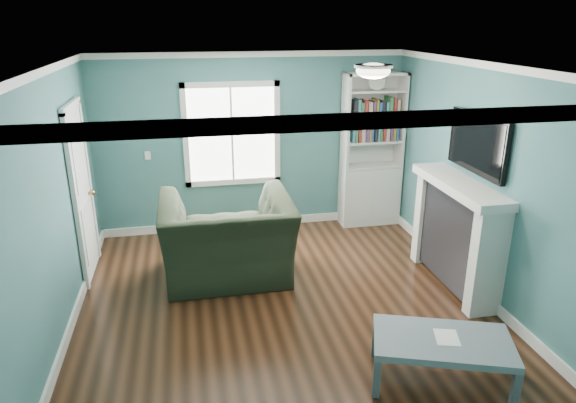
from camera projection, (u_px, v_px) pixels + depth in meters
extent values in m
plane|color=black|center=(286.00, 310.00, 5.64)|extent=(5.00, 5.00, 0.00)
plane|color=#366869|center=(253.00, 143.00, 7.51)|extent=(4.50, 0.00, 4.50)
plane|color=#366869|center=(372.00, 343.00, 2.89)|extent=(4.50, 0.00, 4.50)
plane|color=#366869|center=(49.00, 215.00, 4.78)|extent=(0.00, 5.00, 5.00)
plane|color=#366869|center=(487.00, 185.00, 5.62)|extent=(0.00, 5.00, 5.00)
plane|color=white|center=(286.00, 67.00, 4.76)|extent=(5.00, 5.00, 0.00)
cube|color=white|center=(255.00, 222.00, 7.91)|extent=(4.50, 0.03, 0.12)
cube|color=white|center=(70.00, 329.00, 5.20)|extent=(0.03, 5.00, 0.12)
cube|color=white|center=(472.00, 286.00, 6.03)|extent=(0.03, 5.00, 0.12)
cube|color=white|center=(251.00, 54.00, 7.06)|extent=(4.50, 0.04, 0.08)
cube|color=white|center=(384.00, 120.00, 2.49)|extent=(4.50, 0.04, 0.08)
cube|color=white|center=(29.00, 77.00, 4.36)|extent=(0.04, 5.00, 0.08)
cube|color=white|center=(501.00, 67.00, 5.19)|extent=(0.04, 5.00, 0.08)
cube|color=white|center=(232.00, 134.00, 7.40)|extent=(1.24, 0.01, 1.34)
cube|color=white|center=(185.00, 136.00, 7.26)|extent=(0.08, 0.06, 1.50)
cube|color=white|center=(277.00, 133.00, 7.51)|extent=(0.08, 0.06, 1.50)
cube|color=white|center=(234.00, 182.00, 7.62)|extent=(1.40, 0.06, 0.08)
cube|color=white|center=(230.00, 84.00, 7.14)|extent=(1.40, 0.06, 0.08)
cube|color=white|center=(232.00, 135.00, 7.38)|extent=(1.24, 0.03, 0.03)
cube|color=white|center=(232.00, 135.00, 7.38)|extent=(0.03, 0.03, 1.34)
cube|color=silver|center=(369.00, 195.00, 7.93)|extent=(0.90, 0.35, 0.90)
cube|color=silver|center=(345.00, 122.00, 7.47)|extent=(0.04, 0.35, 1.40)
cube|color=silver|center=(401.00, 120.00, 7.63)|extent=(0.04, 0.35, 1.40)
cube|color=silver|center=(369.00, 119.00, 7.70)|extent=(0.90, 0.02, 1.40)
cube|color=silver|center=(376.00, 74.00, 7.32)|extent=(0.90, 0.35, 0.04)
cube|color=silver|center=(371.00, 166.00, 7.78)|extent=(0.84, 0.33, 0.03)
cube|color=silver|center=(372.00, 141.00, 7.65)|extent=(0.84, 0.33, 0.03)
cube|color=silver|center=(374.00, 116.00, 7.52)|extent=(0.84, 0.33, 0.03)
cube|color=silver|center=(375.00, 91.00, 7.40)|extent=(0.84, 0.33, 0.03)
cube|color=teal|center=(373.00, 133.00, 7.59)|extent=(0.70, 0.25, 0.22)
cube|color=#33723F|center=(375.00, 107.00, 7.46)|extent=(0.70, 0.25, 0.22)
cylinder|color=beige|center=(377.00, 81.00, 7.30)|extent=(0.26, 0.06, 0.26)
cube|color=black|center=(457.00, 238.00, 6.01)|extent=(0.30, 1.20, 1.10)
cube|color=black|center=(454.00, 254.00, 6.07)|extent=(0.22, 0.65, 0.70)
cube|color=silver|center=(487.00, 263.00, 5.39)|extent=(0.36, 0.16, 1.20)
cube|color=silver|center=(430.00, 218.00, 6.62)|extent=(0.36, 0.16, 1.20)
cube|color=silver|center=(460.00, 185.00, 5.78)|extent=(0.44, 1.58, 0.10)
cube|color=black|center=(478.00, 144.00, 5.65)|extent=(0.06, 1.10, 0.65)
cube|color=silver|center=(82.00, 195.00, 6.17)|extent=(0.04, 0.80, 2.05)
cube|color=white|center=(76.00, 207.00, 5.76)|extent=(0.05, 0.08, 2.13)
cube|color=white|center=(89.00, 184.00, 6.59)|extent=(0.05, 0.08, 2.13)
cube|color=white|center=(70.00, 106.00, 5.81)|extent=(0.05, 0.98, 0.08)
sphere|color=#BF8C3F|center=(92.00, 193.00, 6.48)|extent=(0.07, 0.07, 0.07)
ellipsoid|color=white|center=(373.00, 71.00, 5.04)|extent=(0.34, 0.34, 0.15)
cylinder|color=white|center=(373.00, 66.00, 5.03)|extent=(0.38, 0.38, 0.03)
cube|color=white|center=(148.00, 155.00, 7.25)|extent=(0.08, 0.01, 0.12)
imported|color=#222C1B|center=(227.00, 226.00, 6.16)|extent=(1.56, 1.01, 1.36)
cube|color=#4B555A|center=(377.00, 378.00, 4.30)|extent=(0.08, 0.08, 0.36)
cube|color=#4B555A|center=(515.00, 391.00, 4.15)|extent=(0.08, 0.08, 0.36)
cube|color=#4B555A|center=(376.00, 338.00, 4.84)|extent=(0.08, 0.08, 0.36)
cube|color=#4B555A|center=(498.00, 348.00, 4.69)|extent=(0.08, 0.08, 0.36)
cube|color=slate|center=(443.00, 342.00, 4.42)|extent=(1.32, 1.00, 0.06)
cube|color=white|center=(447.00, 337.00, 4.43)|extent=(0.26, 0.30, 0.00)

